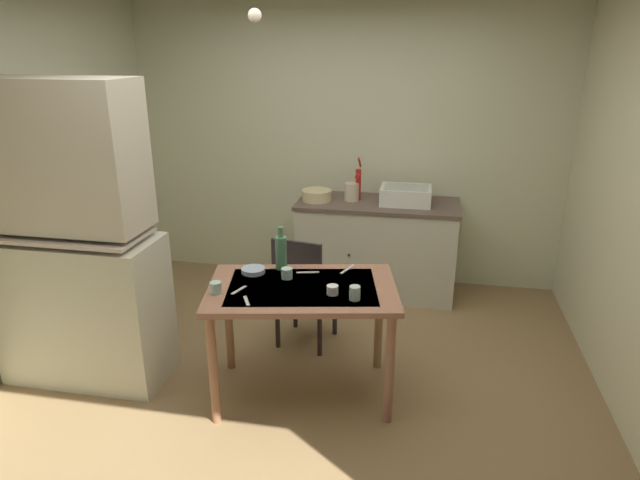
{
  "coord_description": "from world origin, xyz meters",
  "views": [
    {
      "loc": [
        0.76,
        -3.13,
        2.19
      ],
      "look_at": [
        0.09,
        0.27,
        0.95
      ],
      "focal_mm": 30.82,
      "sensor_mm": 36.0,
      "label": 1
    }
  ],
  "objects_px": {
    "hand_pump": "(358,181)",
    "serving_bowl_wide": "(253,270)",
    "glass_bottle": "(281,252)",
    "dining_table": "(302,302)",
    "mixing_bowl_counter": "(317,195)",
    "hutch_cabinet": "(75,248)",
    "chair_far_side": "(303,288)",
    "sink_basin": "(406,195)",
    "teacup_cream": "(355,293)"
  },
  "relations": [
    {
      "from": "hutch_cabinet",
      "to": "glass_bottle",
      "type": "height_order",
      "value": "hutch_cabinet"
    },
    {
      "from": "hand_pump",
      "to": "chair_far_side",
      "type": "bearing_deg",
      "value": -102.44
    },
    {
      "from": "dining_table",
      "to": "glass_bottle",
      "type": "height_order",
      "value": "glass_bottle"
    },
    {
      "from": "serving_bowl_wide",
      "to": "glass_bottle",
      "type": "distance_m",
      "value": 0.22
    },
    {
      "from": "sink_basin",
      "to": "hand_pump",
      "type": "relative_size",
      "value": 1.13
    },
    {
      "from": "sink_basin",
      "to": "glass_bottle",
      "type": "bearing_deg",
      "value": -117.39
    },
    {
      "from": "hutch_cabinet",
      "to": "chair_far_side",
      "type": "bearing_deg",
      "value": 26.03
    },
    {
      "from": "hutch_cabinet",
      "to": "hand_pump",
      "type": "height_order",
      "value": "hutch_cabinet"
    },
    {
      "from": "mixing_bowl_counter",
      "to": "glass_bottle",
      "type": "relative_size",
      "value": 0.9
    },
    {
      "from": "glass_bottle",
      "to": "dining_table",
      "type": "bearing_deg",
      "value": -51.69
    },
    {
      "from": "serving_bowl_wide",
      "to": "hutch_cabinet",
      "type": "bearing_deg",
      "value": -169.01
    },
    {
      "from": "sink_basin",
      "to": "chair_far_side",
      "type": "bearing_deg",
      "value": -121.78
    },
    {
      "from": "hutch_cabinet",
      "to": "sink_basin",
      "type": "bearing_deg",
      "value": 40.81
    },
    {
      "from": "mixing_bowl_counter",
      "to": "teacup_cream",
      "type": "bearing_deg",
      "value": -71.7
    },
    {
      "from": "mixing_bowl_counter",
      "to": "chair_far_side",
      "type": "bearing_deg",
      "value": -84.12
    },
    {
      "from": "chair_far_side",
      "to": "serving_bowl_wide",
      "type": "distance_m",
      "value": 0.59
    },
    {
      "from": "chair_far_side",
      "to": "mixing_bowl_counter",
      "type": "bearing_deg",
      "value": 95.88
    },
    {
      "from": "hand_pump",
      "to": "dining_table",
      "type": "relative_size",
      "value": 0.3
    },
    {
      "from": "dining_table",
      "to": "glass_bottle",
      "type": "bearing_deg",
      "value": 128.31
    },
    {
      "from": "dining_table",
      "to": "serving_bowl_wide",
      "type": "relative_size",
      "value": 8.21
    },
    {
      "from": "chair_far_side",
      "to": "serving_bowl_wide",
      "type": "bearing_deg",
      "value": -117.55
    },
    {
      "from": "chair_far_side",
      "to": "glass_bottle",
      "type": "xyz_separation_m",
      "value": [
        -0.07,
        -0.35,
        0.41
      ]
    },
    {
      "from": "sink_basin",
      "to": "hutch_cabinet",
      "type": "bearing_deg",
      "value": -139.19
    },
    {
      "from": "hutch_cabinet",
      "to": "serving_bowl_wide",
      "type": "distance_m",
      "value": 1.16
    },
    {
      "from": "dining_table",
      "to": "serving_bowl_wide",
      "type": "xyz_separation_m",
      "value": [
        -0.36,
        0.15,
        0.12
      ]
    },
    {
      "from": "serving_bowl_wide",
      "to": "glass_bottle",
      "type": "xyz_separation_m",
      "value": [
        0.16,
        0.1,
        0.11
      ]
    },
    {
      "from": "mixing_bowl_counter",
      "to": "teacup_cream",
      "type": "height_order",
      "value": "mixing_bowl_counter"
    },
    {
      "from": "chair_far_side",
      "to": "serving_bowl_wide",
      "type": "xyz_separation_m",
      "value": [
        -0.23,
        -0.45,
        0.31
      ]
    },
    {
      "from": "teacup_cream",
      "to": "hand_pump",
      "type": "bearing_deg",
      "value": 96.87
    },
    {
      "from": "hutch_cabinet",
      "to": "mixing_bowl_counter",
      "type": "relative_size",
      "value": 7.55
    },
    {
      "from": "hutch_cabinet",
      "to": "dining_table",
      "type": "height_order",
      "value": "hutch_cabinet"
    },
    {
      "from": "hand_pump",
      "to": "serving_bowl_wide",
      "type": "xyz_separation_m",
      "value": [
        -0.49,
        -1.59,
        -0.24
      ]
    },
    {
      "from": "serving_bowl_wide",
      "to": "glass_bottle",
      "type": "bearing_deg",
      "value": 31.27
    },
    {
      "from": "chair_far_side",
      "to": "serving_bowl_wide",
      "type": "height_order",
      "value": "chair_far_side"
    },
    {
      "from": "mixing_bowl_counter",
      "to": "chair_far_side",
      "type": "height_order",
      "value": "mixing_bowl_counter"
    },
    {
      "from": "dining_table",
      "to": "glass_bottle",
      "type": "xyz_separation_m",
      "value": [
        -0.2,
        0.25,
        0.23
      ]
    },
    {
      "from": "hand_pump",
      "to": "dining_table",
      "type": "xyz_separation_m",
      "value": [
        -0.12,
        -1.74,
        -0.36
      ]
    },
    {
      "from": "hand_pump",
      "to": "mixing_bowl_counter",
      "type": "bearing_deg",
      "value": -165.21
    },
    {
      "from": "hutch_cabinet",
      "to": "chair_far_side",
      "type": "distance_m",
      "value": 1.59
    },
    {
      "from": "hutch_cabinet",
      "to": "hand_pump",
      "type": "bearing_deg",
      "value": 48.26
    },
    {
      "from": "hutch_cabinet",
      "to": "teacup_cream",
      "type": "xyz_separation_m",
      "value": [
        1.84,
        -0.05,
        -0.13
      ]
    },
    {
      "from": "serving_bowl_wide",
      "to": "glass_bottle",
      "type": "relative_size",
      "value": 0.53
    },
    {
      "from": "mixing_bowl_counter",
      "to": "hand_pump",
      "type": "bearing_deg",
      "value": 14.79
    },
    {
      "from": "mixing_bowl_counter",
      "to": "glass_bottle",
      "type": "distance_m",
      "value": 1.4
    },
    {
      "from": "chair_far_side",
      "to": "glass_bottle",
      "type": "height_order",
      "value": "glass_bottle"
    },
    {
      "from": "teacup_cream",
      "to": "glass_bottle",
      "type": "bearing_deg",
      "value": 145.61
    },
    {
      "from": "sink_basin",
      "to": "dining_table",
      "type": "relative_size",
      "value": 0.34
    },
    {
      "from": "chair_far_side",
      "to": "dining_table",
      "type": "bearing_deg",
      "value": -77.6
    },
    {
      "from": "teacup_cream",
      "to": "glass_bottle",
      "type": "relative_size",
      "value": 0.29
    },
    {
      "from": "hutch_cabinet",
      "to": "hand_pump",
      "type": "distance_m",
      "value": 2.43
    }
  ]
}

